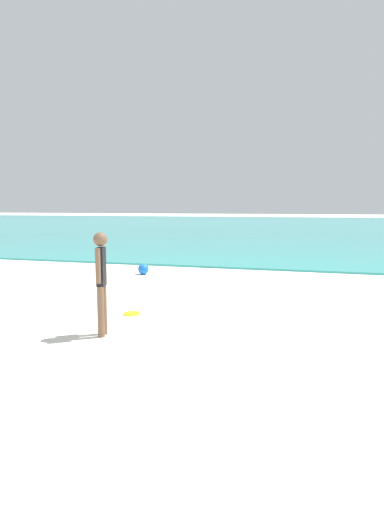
% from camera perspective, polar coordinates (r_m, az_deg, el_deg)
% --- Properties ---
extents(water, '(160.00, 60.00, 0.06)m').
position_cam_1_polar(water, '(42.09, 13.11, 4.32)').
color(water, teal).
rests_on(water, ground).
extents(person_standing, '(0.20, 0.35, 1.53)m').
position_cam_1_polar(person_standing, '(6.01, -12.72, -3.00)').
color(person_standing, brown).
rests_on(person_standing, ground).
extents(frisbee, '(0.29, 0.29, 0.03)m').
position_cam_1_polar(frisbee, '(7.28, -8.57, -8.06)').
color(frisbee, yellow).
rests_on(frisbee, ground).
extents(beach_ball, '(0.30, 0.30, 0.30)m').
position_cam_1_polar(beach_ball, '(11.37, -6.90, -1.85)').
color(beach_ball, blue).
rests_on(beach_ball, ground).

